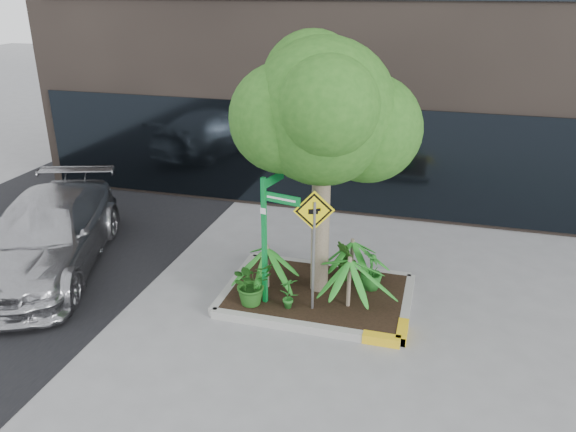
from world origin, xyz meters
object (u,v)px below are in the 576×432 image
(street_sign_post, at_px, (268,230))
(cattle_sign, at_px, (314,232))
(parked_car, at_px, (46,236))
(tree, at_px, (323,112))

(street_sign_post, relative_size, cattle_sign, 1.13)
(street_sign_post, distance_m, cattle_sign, 0.82)
(parked_car, distance_m, street_sign_post, 4.75)
(parked_car, relative_size, cattle_sign, 2.30)
(street_sign_post, bearing_deg, tree, 55.91)
(tree, height_order, cattle_sign, tree)
(tree, bearing_deg, cattle_sign, -85.53)
(tree, bearing_deg, street_sign_post, -136.86)
(parked_car, height_order, cattle_sign, cattle_sign)
(parked_car, bearing_deg, tree, -14.63)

